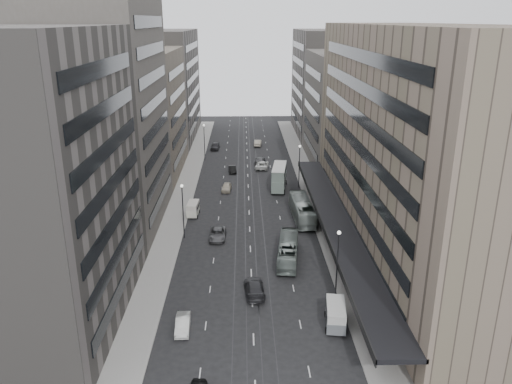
{
  "coord_description": "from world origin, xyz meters",
  "views": [
    {
      "loc": [
        -0.86,
        -55.62,
        30.53
      ],
      "look_at": [
        1.0,
        16.16,
        5.64
      ],
      "focal_mm": 35.0,
      "sensor_mm": 36.0,
      "label": 1
    }
  ],
  "objects": [
    {
      "name": "sedan_9",
      "position": [
        2.84,
        68.55,
        0.79
      ],
      "size": [
        2.1,
        4.92,
        1.58
      ],
      "primitive_type": "imported",
      "rotation": [
        0.0,
        0.0,
        3.05
      ],
      "color": "#A69C89",
      "rests_on": "ground"
    },
    {
      "name": "lamp_right_far",
      "position": [
        9.7,
        35.0,
        5.2
      ],
      "size": [
        0.44,
        0.44,
        8.32
      ],
      "color": "#262628",
      "rests_on": "ground"
    },
    {
      "name": "sedan_7",
      "position": [
        2.83,
        51.81,
        0.77
      ],
      "size": [
        2.8,
        5.56,
        1.55
      ],
      "primitive_type": "imported",
      "rotation": [
        0.0,
        0.0,
        3.02
      ],
      "color": "#4D4D4F",
      "rests_on": "ground"
    },
    {
      "name": "sedan_8",
      "position": [
        -7.85,
        65.04,
        0.84
      ],
      "size": [
        2.3,
        5.07,
        1.69
      ],
      "primitive_type": "imported",
      "rotation": [
        0.0,
        0.0,
        -0.06
      ],
      "color": "#28282A",
      "rests_on": "ground"
    },
    {
      "name": "sidewalk_right",
      "position": [
        12.0,
        37.5,
        0.07
      ],
      "size": [
        4.0,
        125.0,
        0.15
      ],
      "primitive_type": "cube",
      "color": "gray",
      "rests_on": "ground"
    },
    {
      "name": "vw_microbus",
      "position": [
        8.64,
        -10.8,
        1.38
      ],
      "size": [
        2.58,
        4.8,
        2.48
      ],
      "rotation": [
        0.0,
        0.0,
        -0.13
      ],
      "color": "slate",
      "rests_on": "ground"
    },
    {
      "name": "bus_far",
      "position": [
        8.5,
        18.82,
        1.65
      ],
      "size": [
        3.22,
        11.96,
        3.31
      ],
      "primitive_type": "imported",
      "rotation": [
        0.0,
        0.0,
        3.18
      ],
      "color": "#939E98",
      "rests_on": "ground"
    },
    {
      "name": "panel_van",
      "position": [
        -9.2,
        20.79,
        1.28
      ],
      "size": [
        2.0,
        3.78,
        2.32
      ],
      "rotation": [
        0.0,
        0.0,
        -0.06
      ],
      "color": "beige",
      "rests_on": "ground"
    },
    {
      "name": "sedan_4",
      "position": [
        -4.1,
        33.19,
        0.72
      ],
      "size": [
        1.98,
        4.35,
        1.45
      ],
      "primitive_type": "imported",
      "rotation": [
        0.0,
        0.0,
        -0.07
      ],
      "color": "#BCB19B",
      "rests_on": "ground"
    },
    {
      "name": "building_right_far",
      "position": [
        21.5,
        82.0,
        14.0
      ],
      "size": [
        15.0,
        32.0,
        28.0
      ],
      "primitive_type": "cube",
      "color": "#625E59",
      "rests_on": "ground"
    },
    {
      "name": "building_right_mid",
      "position": [
        21.5,
        52.0,
        12.0
      ],
      "size": [
        15.0,
        28.0,
        24.0
      ],
      "primitive_type": "cube",
      "color": "#4C4842",
      "rests_on": "ground"
    },
    {
      "name": "building_left_b",
      "position": [
        -21.5,
        19.0,
        17.0
      ],
      "size": [
        15.0,
        26.0,
        34.0
      ],
      "primitive_type": "cube",
      "color": "#4C4842",
      "rests_on": "ground"
    },
    {
      "name": "sedan_5",
      "position": [
        -3.23,
        45.24,
        0.68
      ],
      "size": [
        1.83,
        4.23,
        1.35
      ],
      "primitive_type": "imported",
      "rotation": [
        0.0,
        0.0,
        0.1
      ],
      "color": "black",
      "rests_on": "ground"
    },
    {
      "name": "building_left_c",
      "position": [
        -21.5,
        46.0,
        12.5
      ],
      "size": [
        15.0,
        28.0,
        25.0
      ],
      "primitive_type": "cube",
      "color": "#6E6456",
      "rests_on": "ground"
    },
    {
      "name": "sedan_6",
      "position": [
        3.15,
        48.17,
        0.78
      ],
      "size": [
        3.27,
        5.9,
        1.56
      ],
      "primitive_type": "imported",
      "rotation": [
        0.0,
        0.0,
        3.02
      ],
      "color": "silver",
      "rests_on": "ground"
    },
    {
      "name": "ground",
      "position": [
        0.0,
        0.0,
        0.0
      ],
      "size": [
        220.0,
        220.0,
        0.0
      ],
      "primitive_type": "plane",
      "color": "black",
      "rests_on": "ground"
    },
    {
      "name": "pedestrian",
      "position": [
        12.97,
        -11.67,
        1.15
      ],
      "size": [
        0.76,
        0.53,
        1.99
      ],
      "primitive_type": "imported",
      "rotation": [
        0.0,
        0.0,
        3.06
      ],
      "color": "black",
      "rests_on": "sidewalk_right"
    },
    {
      "name": "sidewalk_left",
      "position": [
        -12.0,
        37.5,
        0.07
      ],
      "size": [
        4.0,
        125.0,
        0.15
      ],
      "primitive_type": "cube",
      "color": "gray",
      "rests_on": "ground"
    },
    {
      "name": "sedan_1",
      "position": [
        -7.3,
        -11.16,
        0.68
      ],
      "size": [
        1.61,
        4.19,
        1.36
      ],
      "primitive_type": "imported",
      "rotation": [
        0.0,
        0.0,
        0.04
      ],
      "color": "silver",
      "rests_on": "ground"
    },
    {
      "name": "sedan_2",
      "position": [
        -4.76,
        11.62,
        0.71
      ],
      "size": [
        2.41,
        5.13,
        1.42
      ],
      "primitive_type": "imported",
      "rotation": [
        0.0,
        0.0,
        -0.01
      ],
      "color": "#525254",
      "rests_on": "ground"
    },
    {
      "name": "lamp_left_near",
      "position": [
        -9.7,
        12.0,
        5.2
      ],
      "size": [
        0.44,
        0.44,
        8.32
      ],
      "color": "#262628",
      "rests_on": "ground"
    },
    {
      "name": "building_left_d",
      "position": [
        -21.5,
        79.0,
        14.0
      ],
      "size": [
        15.0,
        38.0,
        28.0
      ],
      "primitive_type": "cube",
      "color": "#625E59",
      "rests_on": "ground"
    },
    {
      "name": "lamp_right_near",
      "position": [
        9.7,
        -5.0,
        5.2
      ],
      "size": [
        0.44,
        0.44,
        8.32
      ],
      "color": "#262628",
      "rests_on": "ground"
    },
    {
      "name": "lamp_left_far",
      "position": [
        -9.7,
        55.0,
        5.2
      ],
      "size": [
        0.44,
        0.44,
        8.32
      ],
      "color": "#262628",
      "rests_on": "ground"
    },
    {
      "name": "bus_near",
      "position": [
        4.97,
        4.42,
        1.44
      ],
      "size": [
        3.71,
        10.58,
        2.88
      ],
      "primitive_type": "imported",
      "rotation": [
        0.0,
        0.0,
        3.01
      ],
      "color": "gray",
      "rests_on": "ground"
    },
    {
      "name": "double_decker",
      "position": [
        5.82,
        34.0,
        2.46
      ],
      "size": [
        3.47,
        8.56,
        4.55
      ],
      "rotation": [
        0.0,
        0.0,
        -0.13
      ],
      "color": "slate",
      "rests_on": "ground"
    },
    {
      "name": "sedan_3",
      "position": [
        0.3,
        -4.13,
        0.8
      ],
      "size": [
        2.61,
        5.64,
        1.59
      ],
      "primitive_type": "imported",
      "rotation": [
        0.0,
        0.0,
        3.21
      ],
      "color": "#252527",
      "rests_on": "ground"
    },
    {
      "name": "department_store",
      "position": [
        21.45,
        8.0,
        14.95
      ],
      "size": [
        19.2,
        60.0,
        30.0
      ],
      "color": "#786758",
      "rests_on": "ground"
    },
    {
      "name": "building_left_a",
      "position": [
        -21.5,
        -8.0,
        15.0
      ],
      "size": [
        15.0,
        28.0,
        30.0
      ],
      "primitive_type": "cube",
      "color": "#625E59",
      "rests_on": "ground"
    }
  ]
}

